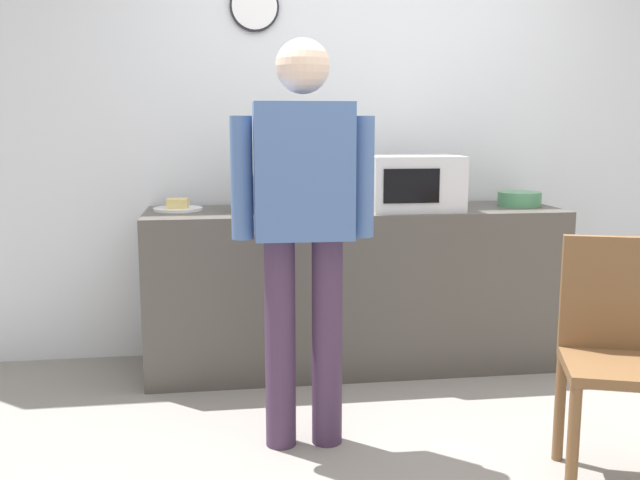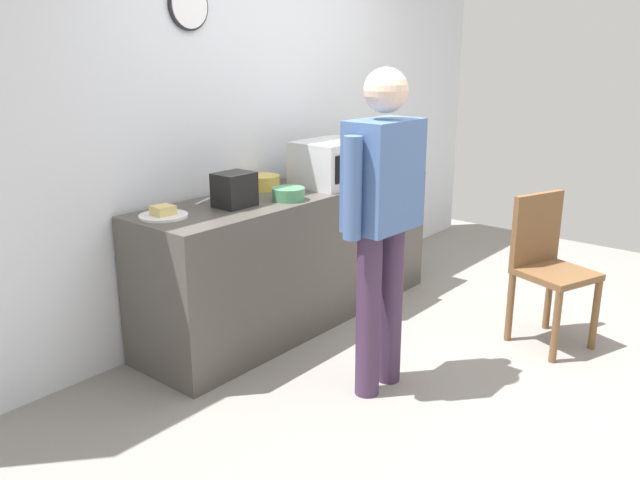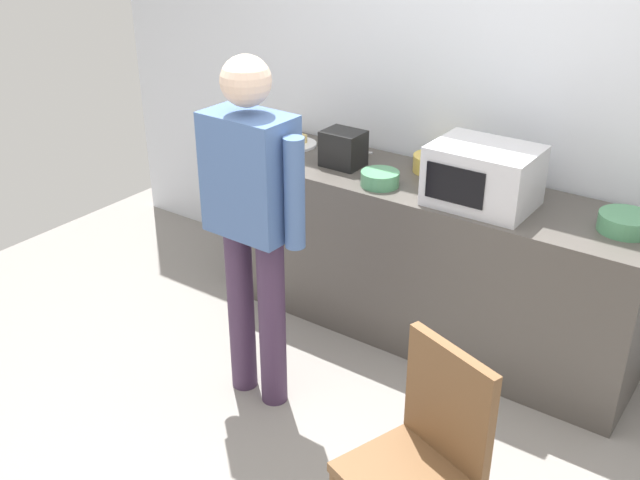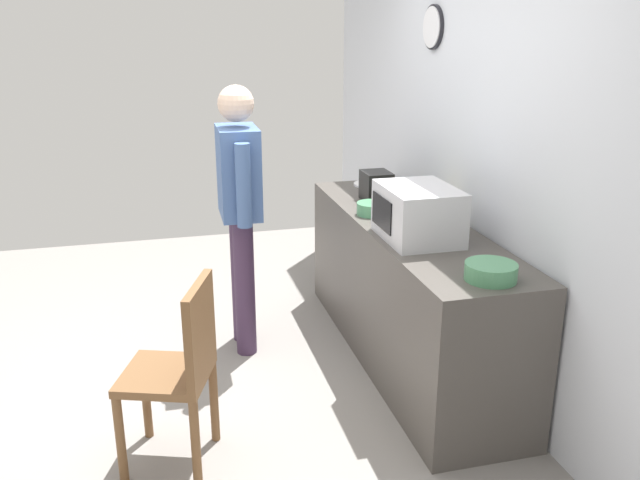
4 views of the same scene
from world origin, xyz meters
The scene contains 13 objects.
ground_plane centered at (0.00, 0.00, 0.00)m, with size 6.00×6.00×0.00m, color gray.
back_wall centered at (0.00, 1.60, 1.30)m, with size 5.40×0.13×2.60m.
kitchen_counter centered at (-0.12, 1.22, 0.45)m, with size 2.31×0.62×0.90m, color #4C4742.
microwave centered at (0.19, 1.14, 1.05)m, with size 0.50×0.39×0.30m.
sandwich_plate centered at (-1.09, 1.30, 0.92)m, with size 0.27×0.27×0.07m.
salad_bowl centered at (0.85, 1.24, 0.94)m, with size 0.25×0.25×0.08m, color #4C8E60.
cereal_bowl centered at (-0.21, 1.40, 0.95)m, with size 0.22×0.22×0.09m, color gold.
mixing_bowl centered at (-0.34, 1.06, 0.94)m, with size 0.20×0.20×0.08m, color #4C8E60.
toaster centered at (-0.67, 1.19, 1.00)m, with size 0.22×0.18×0.20m, color black.
fork_utensil centered at (0.18, 1.41, 0.91)m, with size 0.17×0.02×0.01m, color silver.
spoon_utensil centered at (-0.71, 1.42, 0.91)m, with size 0.17×0.02×0.01m, color silver.
person_standing centered at (-0.53, 0.24, 1.01)m, with size 0.59×0.25×1.71m.
wooden_chair centered at (0.62, -0.22, 0.52)m, with size 0.51×0.51×0.94m.
Camera 2 is at (-3.21, -1.57, 1.80)m, focal length 36.47 mm.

